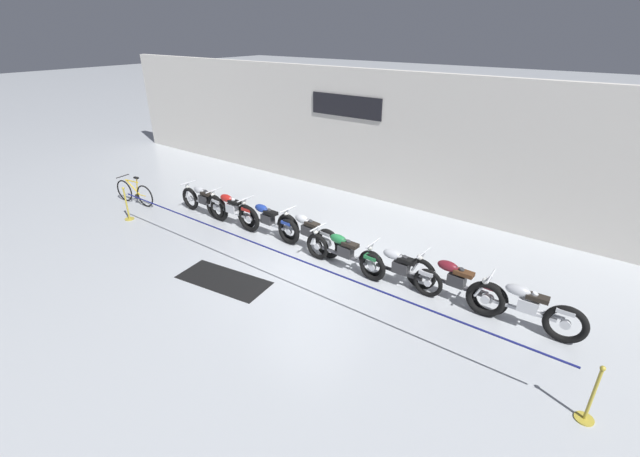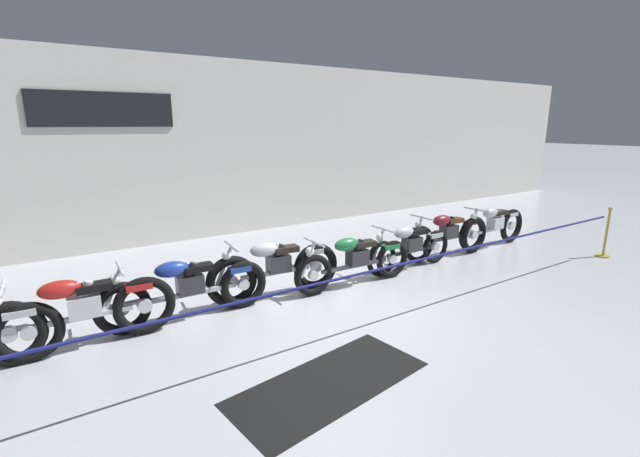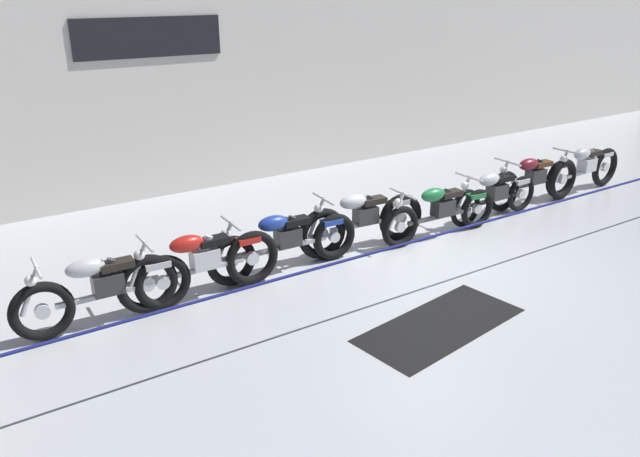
% 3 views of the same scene
% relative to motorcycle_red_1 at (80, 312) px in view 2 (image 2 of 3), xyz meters
% --- Properties ---
extents(ground_plane, '(120.00, 120.00, 0.00)m').
position_rel_motorcycle_red_1_xyz_m(ground_plane, '(3.43, -0.59, -0.48)').
color(ground_plane, '#B2B7BC').
extents(back_wall, '(28.00, 0.29, 4.20)m').
position_rel_motorcycle_red_1_xyz_m(back_wall, '(3.43, 4.54, 1.62)').
color(back_wall, silver).
rests_on(back_wall, ground).
extents(motorcycle_red_1, '(2.25, 0.62, 0.97)m').
position_rel_motorcycle_red_1_xyz_m(motorcycle_red_1, '(0.00, 0.00, 0.00)').
color(motorcycle_red_1, black).
rests_on(motorcycle_red_1, ground).
extents(motorcycle_blue_2, '(2.40, 0.62, 0.94)m').
position_rel_motorcycle_red_1_xyz_m(motorcycle_blue_2, '(1.32, 0.11, -0.02)').
color(motorcycle_blue_2, black).
rests_on(motorcycle_blue_2, ground).
extents(motorcycle_silver_3, '(2.24, 0.62, 0.98)m').
position_rel_motorcycle_red_1_xyz_m(motorcycle_silver_3, '(2.74, 0.16, -0.00)').
color(motorcycle_silver_3, black).
rests_on(motorcycle_silver_3, ground).
extents(motorcycle_green_4, '(2.33, 0.62, 0.92)m').
position_rel_motorcycle_red_1_xyz_m(motorcycle_green_4, '(4.09, -0.13, -0.03)').
color(motorcycle_green_4, black).
rests_on(motorcycle_green_4, ground).
extents(motorcycle_silver_5, '(2.09, 0.62, 0.91)m').
position_rel_motorcycle_red_1_xyz_m(motorcycle_silver_5, '(5.50, -0.00, -0.02)').
color(motorcycle_silver_5, black).
rests_on(motorcycle_silver_5, ground).
extents(motorcycle_maroon_6, '(2.29, 0.62, 0.96)m').
position_rel_motorcycle_red_1_xyz_m(motorcycle_maroon_6, '(6.72, 0.16, -0.00)').
color(motorcycle_maroon_6, black).
rests_on(motorcycle_maroon_6, ground).
extents(motorcycle_silver_7, '(2.25, 0.62, 0.97)m').
position_rel_motorcycle_red_1_xyz_m(motorcycle_silver_7, '(8.16, 0.08, -0.00)').
color(motorcycle_silver_7, black).
rests_on(motorcycle_silver_7, ground).
extents(stanchion_far_left, '(12.26, 0.28, 1.05)m').
position_rel_motorcycle_red_1_xyz_m(stanchion_far_left, '(1.86, -1.64, 0.27)').
color(stanchion_far_left, gold).
rests_on(stanchion_far_left, ground).
extents(stanchion_mid_left, '(0.28, 0.28, 1.05)m').
position_rel_motorcycle_red_1_xyz_m(stanchion_mid_left, '(9.52, -1.64, -0.13)').
color(stanchion_mid_left, gold).
rests_on(stanchion_mid_left, ground).
extents(floor_banner, '(2.34, 1.27, 0.01)m').
position_rel_motorcycle_red_1_xyz_m(floor_banner, '(2.14, -2.26, -0.48)').
color(floor_banner, black).
rests_on(floor_banner, ground).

